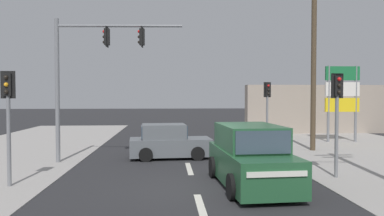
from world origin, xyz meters
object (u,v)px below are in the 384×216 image
(pedestal_signal_left_kerb, at_px, (8,108))
(hatchback_oncoming_near, at_px, (169,142))
(shopping_plaza_sign, at_px, (342,93))
(pedestal_signal_far_median, at_px, (267,103))
(utility_pole_midground_right, at_px, (314,47))
(traffic_signal_mast, at_px, (88,63))
(pedestal_signal_right_kerb, at_px, (337,107))
(suv_crossing_left, at_px, (251,158))

(pedestal_signal_left_kerb, height_order, hatchback_oncoming_near, pedestal_signal_left_kerb)
(shopping_plaza_sign, bearing_deg, pedestal_signal_far_median, -164.08)
(utility_pole_midground_right, height_order, shopping_plaza_sign, utility_pole_midground_right)
(traffic_signal_mast, relative_size, pedestal_signal_right_kerb, 1.69)
(shopping_plaza_sign, bearing_deg, suv_crossing_left, -127.13)
(pedestal_signal_right_kerb, distance_m, pedestal_signal_left_kerb, 10.61)
(shopping_plaza_sign, xyz_separation_m, hatchback_oncoming_near, (-10.49, -5.16, -2.28))
(traffic_signal_mast, xyz_separation_m, pedestal_signal_right_kerb, (9.02, -3.56, -1.73))
(hatchback_oncoming_near, bearing_deg, traffic_signal_mast, -164.98)
(traffic_signal_mast, xyz_separation_m, pedestal_signal_far_median, (8.85, 4.63, -1.73))
(utility_pole_midground_right, bearing_deg, traffic_signal_mast, -165.91)
(utility_pole_midground_right, relative_size, pedestal_signal_left_kerb, 2.83)
(utility_pole_midground_right, distance_m, pedestal_signal_far_median, 3.92)
(pedestal_signal_far_median, height_order, suv_crossing_left, pedestal_signal_far_median)
(pedestal_signal_right_kerb, bearing_deg, suv_crossing_left, -163.57)
(utility_pole_midground_right, xyz_separation_m, pedestal_signal_left_kerb, (-12.27, -6.77, -2.86))
(pedestal_signal_left_kerb, bearing_deg, pedestal_signal_right_kerb, 2.87)
(pedestal_signal_right_kerb, distance_m, shopping_plaza_sign, 10.76)
(pedestal_signal_left_kerb, height_order, shopping_plaza_sign, shopping_plaza_sign)
(traffic_signal_mast, bearing_deg, pedestal_signal_left_kerb, -111.16)
(pedestal_signal_left_kerb, xyz_separation_m, hatchback_oncoming_near, (4.92, 4.98, -1.71))
(pedestal_signal_far_median, bearing_deg, shopping_plaza_sign, 15.92)
(pedestal_signal_left_kerb, distance_m, shopping_plaza_sign, 18.45)
(utility_pole_midground_right, relative_size, shopping_plaza_sign, 2.19)
(shopping_plaza_sign, relative_size, suv_crossing_left, 0.99)
(utility_pole_midground_right, xyz_separation_m, pedestal_signal_far_median, (-1.84, 1.95, -2.86))
(pedestal_signal_left_kerb, bearing_deg, utility_pole_midground_right, 28.89)
(hatchback_oncoming_near, bearing_deg, shopping_plaza_sign, 26.17)
(pedestal_signal_right_kerb, xyz_separation_m, suv_crossing_left, (-3.17, -0.93, -1.53))
(traffic_signal_mast, height_order, shopping_plaza_sign, traffic_signal_mast)
(traffic_signal_mast, xyz_separation_m, hatchback_oncoming_near, (3.33, 0.89, -3.44))
(pedestal_signal_left_kerb, relative_size, hatchback_oncoming_near, 0.95)
(pedestal_signal_far_median, bearing_deg, suv_crossing_left, -108.20)
(pedestal_signal_left_kerb, height_order, suv_crossing_left, pedestal_signal_left_kerb)
(pedestal_signal_right_kerb, xyz_separation_m, pedestal_signal_left_kerb, (-10.60, -0.53, 0.00))
(pedestal_signal_right_kerb, relative_size, shopping_plaza_sign, 0.77)
(pedestal_signal_right_kerb, bearing_deg, shopping_plaza_sign, 63.40)
(utility_pole_midground_right, height_order, hatchback_oncoming_near, utility_pole_midground_right)
(traffic_signal_mast, distance_m, shopping_plaza_sign, 15.14)
(utility_pole_midground_right, xyz_separation_m, traffic_signal_mast, (-10.69, -2.68, -1.13))
(pedestal_signal_right_kerb, relative_size, pedestal_signal_far_median, 1.00)
(utility_pole_midground_right, bearing_deg, shopping_plaza_sign, 47.01)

